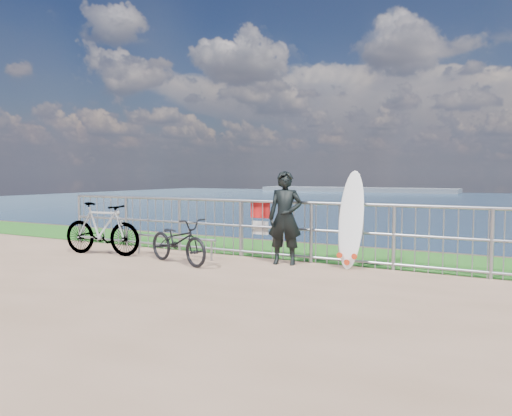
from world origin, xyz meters
The scene contains 8 objects.
grass_strip centered at (0.00, 2.70, 0.01)m, with size 120.00×120.00×0.00m, color #1B5718.
seascape centered at (-43.75, 147.49, -4.03)m, with size 260.00×260.00×5.00m.
railing centered at (0.02, 1.60, 0.58)m, with size 10.06×0.10×1.13m.
surfer centered at (0.65, 1.22, 0.84)m, with size 0.61×0.40×1.68m, color black.
surfboard centered at (1.80, 1.44, 0.78)m, with size 0.46×0.42×1.70m.
bicycle_near centered at (-1.07, 0.34, 0.42)m, with size 0.56×1.60×0.84m, color black.
bicycle_far centered at (-3.02, 0.39, 0.53)m, with size 0.50×1.76×1.06m, color black.
bike_rack centered at (-1.61, 0.90, 0.34)m, with size 1.98×0.05×0.41m.
Camera 1 is at (4.46, -6.85, 1.64)m, focal length 35.00 mm.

